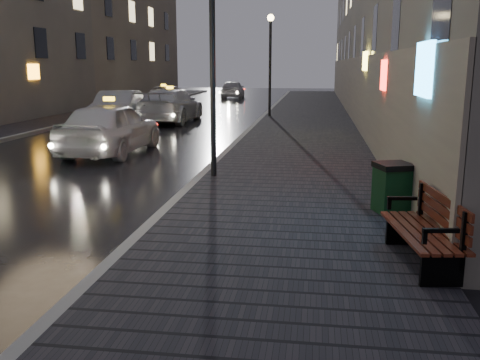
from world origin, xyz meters
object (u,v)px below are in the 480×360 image
object	(u,v)px
lamp_far	(270,52)
taxi_near	(110,128)
car_far	(233,89)
bench	(428,229)
taxi_mid	(170,106)
trash_bin	(392,187)
taxi_far	(164,96)
lamp_near	(212,38)
car_left_mid	(118,109)

from	to	relation	value
lamp_far	taxi_near	size ratio (longest dim) A/B	1.05
taxi_near	car_far	bearing A→B (deg)	-87.65
car_far	bench	bearing A→B (deg)	99.58
bench	taxi_mid	size ratio (longest dim) A/B	0.35
trash_bin	taxi_far	distance (m)	28.80
taxi_near	lamp_near	bearing A→B (deg)	139.22
taxi_near	taxi_far	world-z (taller)	taxi_near
bench	taxi_mid	distance (m)	21.03
bench	car_far	size ratio (longest dim) A/B	0.45
car_left_mid	taxi_far	bearing A→B (deg)	89.05
taxi_near	car_far	distance (m)	29.26
trash_bin	taxi_far	world-z (taller)	taxi_far
trash_bin	lamp_far	bearing A→B (deg)	82.85
lamp_far	car_left_mid	distance (m)	8.60
trash_bin	car_far	size ratio (longest dim) A/B	0.21
taxi_mid	car_far	xyz separation A→B (m)	(0.17, 19.45, -0.07)
bench	taxi_near	world-z (taller)	taxi_near
taxi_far	taxi_near	bearing A→B (deg)	-76.75
lamp_near	taxi_far	size ratio (longest dim) A/B	1.04
taxi_far	car_far	distance (m)	10.20
trash_bin	car_left_mid	bearing A→B (deg)	107.93
bench	taxi_near	size ratio (longest dim) A/B	0.40
car_left_mid	car_far	world-z (taller)	car_left_mid
taxi_near	bench	bearing A→B (deg)	132.99
taxi_far	car_far	bearing A→B (deg)	73.17
lamp_near	car_left_mid	size ratio (longest dim) A/B	1.05
car_left_mid	taxi_far	world-z (taller)	car_left_mid
taxi_mid	taxi_far	xyz separation A→B (m)	(-3.15, 9.81, -0.13)
trash_bin	lamp_near	bearing A→B (deg)	125.22
taxi_far	car_far	world-z (taller)	car_far
lamp_near	taxi_near	xyz separation A→B (m)	(-4.15, 3.75, -2.63)
car_left_mid	taxi_far	xyz separation A→B (m)	(-1.16, 11.87, -0.12)
lamp_far	car_far	size ratio (longest dim) A/B	1.18
lamp_near	trash_bin	bearing A→B (deg)	-35.79
lamp_far	car_far	xyz separation A→B (m)	(-4.66, 17.00, -2.72)
trash_bin	bench	bearing A→B (deg)	-106.27
trash_bin	taxi_far	bearing A→B (deg)	95.49
taxi_far	bench	bearing A→B (deg)	-65.14
lamp_far	taxi_near	bearing A→B (deg)	-108.70
lamp_far	taxi_near	world-z (taller)	lamp_far
taxi_near	taxi_far	size ratio (longest dim) A/B	0.99
car_far	taxi_near	bearing A→B (deg)	87.80
lamp_near	bench	distance (m)	7.41
lamp_near	taxi_mid	distance (m)	14.63
lamp_far	car_left_mid	size ratio (longest dim) A/B	1.05
lamp_far	bench	distance (m)	22.06
taxi_near	taxi_mid	bearing A→B (deg)	-84.64
taxi_near	car_left_mid	size ratio (longest dim) A/B	1.01
bench	trash_bin	bearing A→B (deg)	84.78
car_left_mid	bench	bearing A→B (deg)	-63.86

